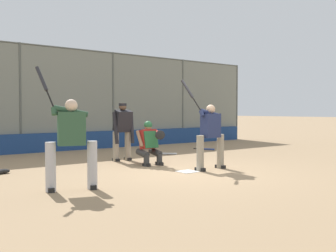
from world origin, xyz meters
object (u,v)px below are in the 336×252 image
at_px(batter_at_plate, 210,134).
at_px(spare_bat_near_backstop, 167,154).
at_px(batter_on_deck, 71,141).
at_px(spare_bat_third_base_side, 207,149).
at_px(catcher_behind_plate, 150,142).
at_px(umpire_home, 123,130).
at_px(fielding_glove_on_dirt, 3,171).

height_order(batter_at_plate, spare_bat_near_backstop, batter_at_plate).
relative_size(batter_on_deck, spare_bat_third_base_side, 2.88).
height_order(catcher_behind_plate, umpire_home, umpire_home).
bearing_deg(umpire_home, spare_bat_near_backstop, -164.72).
bearing_deg(catcher_behind_plate, spare_bat_near_backstop, -135.51).
height_order(batter_at_plate, batter_on_deck, batter_on_deck).
height_order(batter_at_plate, catcher_behind_plate, batter_at_plate).
distance_m(batter_on_deck, spare_bat_near_backstop, 6.08).
distance_m(batter_on_deck, spare_bat_third_base_side, 8.02).
relative_size(catcher_behind_plate, batter_on_deck, 0.52).
distance_m(batter_at_plate, spare_bat_third_base_side, 4.90).
height_order(umpire_home, batter_on_deck, batter_on_deck).
relative_size(catcher_behind_plate, fielding_glove_on_dirt, 3.94).
bearing_deg(umpire_home, batter_on_deck, 48.06).
xyz_separation_m(catcher_behind_plate, spare_bat_third_base_side, (-3.97, -1.96, -0.58)).
bearing_deg(batter_at_plate, spare_bat_third_base_side, -134.89).
height_order(catcher_behind_plate, batter_on_deck, batter_on_deck).
bearing_deg(umpire_home, spare_bat_third_base_side, -166.79).
distance_m(batter_at_plate, catcher_behind_plate, 1.75).
bearing_deg(spare_bat_third_base_side, spare_bat_near_backstop, -104.39).
xyz_separation_m(umpire_home, spare_bat_third_base_side, (-4.09, -0.79, -0.86)).
bearing_deg(spare_bat_third_base_side, catcher_behind_plate, -86.97).
xyz_separation_m(catcher_behind_plate, spare_bat_near_backstop, (-1.87, -1.63, -0.58)).
xyz_separation_m(catcher_behind_plate, umpire_home, (0.12, -1.18, 0.29)).
bearing_deg(batter_on_deck, spare_bat_third_base_side, -134.15).
bearing_deg(batter_at_plate, catcher_behind_plate, -68.60).
relative_size(umpire_home, spare_bat_third_base_side, 2.12).
distance_m(catcher_behind_plate, fielding_glove_on_dirt, 3.66).
xyz_separation_m(umpire_home, batter_on_deck, (2.93, 3.00, 0.01)).
xyz_separation_m(batter_at_plate, umpire_home, (0.81, -2.76, 0.02)).
distance_m(umpire_home, fielding_glove_on_dirt, 3.49).
height_order(catcher_behind_plate, fielding_glove_on_dirt, catcher_behind_plate).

